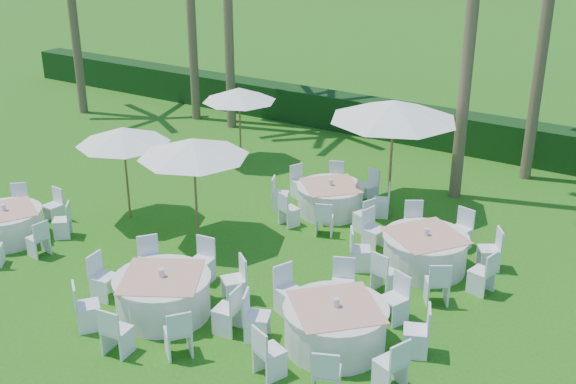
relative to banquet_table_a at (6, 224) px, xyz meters
name	(u,v)px	position (x,y,z in m)	size (l,w,h in m)	color
ground	(164,291)	(4.82, 0.12, -0.40)	(120.00, 120.00, 0.00)	#246210
hedge	(397,121)	(4.82, 12.12, 0.20)	(34.00, 1.00, 1.20)	black
banquet_table_a	(6,224)	(0.00, 0.00, 0.00)	(3.04, 3.04, 0.92)	silver
banquet_table_b	(163,294)	(5.43, -0.56, 0.05)	(3.40, 3.40, 1.02)	silver
banquet_table_c	(335,325)	(8.87, 0.27, 0.05)	(3.31, 3.31, 1.02)	silver
banquet_table_e	(330,198)	(5.89, 5.51, 0.01)	(2.99, 2.99, 0.94)	silver
banquet_table_f	(425,251)	(9.14, 3.94, 0.04)	(3.33, 3.33, 1.00)	silver
umbrella_a	(123,136)	(1.65, 2.49, 1.84)	(2.33, 2.33, 2.45)	brown
umbrella_b	(193,148)	(3.89, 2.47, 1.94)	(2.62, 2.62, 2.56)	brown
umbrella_c	(239,94)	(1.64, 7.45, 1.75)	(2.26, 2.26, 2.36)	brown
umbrella_d	(394,110)	(7.03, 6.67, 2.28)	(3.33, 3.33, 2.94)	brown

